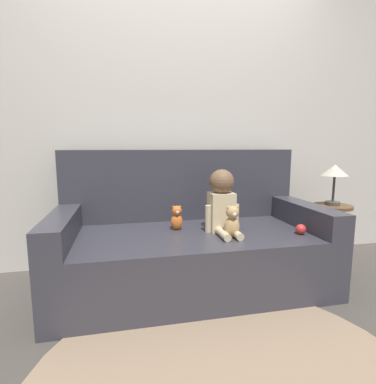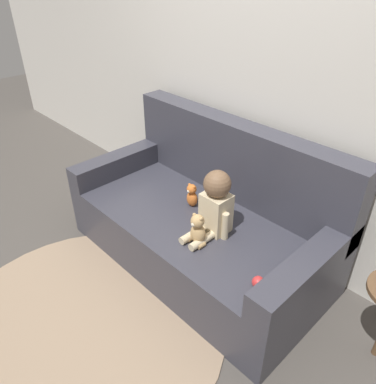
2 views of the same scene
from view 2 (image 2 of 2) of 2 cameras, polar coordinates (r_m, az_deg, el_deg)
The scene contains 8 objects.
ground_plane at distance 2.90m, azimuth 1.36°, elevation -10.01°, with size 12.00×12.00×0.00m, color #4C4742.
wall_back at distance 2.66m, azimuth 10.78°, elevation 17.57°, with size 8.00×0.05×2.60m.
couch at distance 2.74m, azimuth 2.56°, elevation -4.32°, with size 1.89×0.95×0.99m.
person_baby at distance 2.37m, azimuth 4.12°, elevation -1.89°, with size 0.25×0.35×0.44m.
teddy_bear_brown at distance 2.32m, azimuth 1.48°, elevation -5.82°, with size 0.13×0.10×0.22m.
plush_toy_side at distance 2.67m, azimuth 0.60°, elevation -0.50°, with size 0.09×0.08×0.18m.
toy_ball at distance 2.13m, azimuth 10.64°, elevation -13.37°, with size 0.07×0.07×0.07m.
floor_rug at distance 2.56m, azimuth -15.44°, elevation -18.81°, with size 1.77×1.77×0.01m.
Camera 2 is at (1.50, -1.53, 1.96)m, focal length 35.00 mm.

